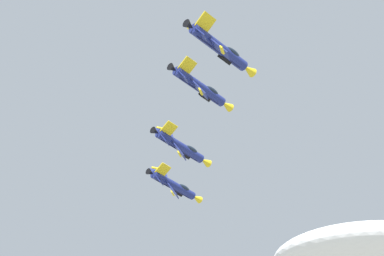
{
  "coord_description": "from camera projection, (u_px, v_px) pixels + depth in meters",
  "views": [
    {
      "loc": [
        -0.89,
        -2.83,
        1.87
      ],
      "look_at": [
        -13.11,
        116.19,
        83.16
      ],
      "focal_mm": 75.03,
      "sensor_mm": 36.0,
      "label": 1
    }
  ],
  "objects": [
    {
      "name": "fighter_jet_lead",
      "position": [
        174.0,
        186.0,
        166.25
      ],
      "size": [
        10.48,
        13.75,
        8.55
      ],
      "rotation": [
        0.0,
        1.01,
        5.66
      ],
      "color": "navy"
    },
    {
      "name": "fighter_jet_left_wing",
      "position": [
        181.0,
        147.0,
        152.6
      ],
      "size": [
        10.48,
        13.75,
        8.57
      ],
      "rotation": [
        0.0,
        1.01,
        5.66
      ],
      "color": "navy"
    },
    {
      "name": "fighter_jet_right_wing",
      "position": [
        201.0,
        88.0,
        138.35
      ],
      "size": [
        10.48,
        13.75,
        8.27
      ],
      "rotation": [
        0.0,
        0.95,
        5.66
      ],
      "color": "navy"
    },
    {
      "name": "fighter_jet_left_outer",
      "position": [
        220.0,
        49.0,
        122.57
      ],
      "size": [
        10.48,
        13.75,
        7.99
      ],
      "rotation": [
        0.0,
        0.9,
        5.66
      ],
      "color": "navy"
    }
  ]
}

